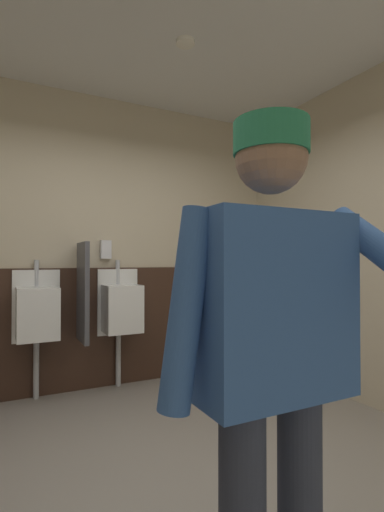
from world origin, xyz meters
The scene contains 9 objects.
ground_plane centered at (0.00, 0.00, -0.02)m, with size 4.54×4.39×0.04m, color gray.
wall_back centered at (0.00, 1.95, 1.43)m, with size 4.54×0.12×2.86m, color beige.
wainscot_band_back centered at (0.00, 1.88, 0.58)m, with size 3.94×0.03×1.16m, color #382319.
downlight_far centered at (0.40, 0.66, 2.85)m, with size 0.14×0.14×0.03m, color white.
urinal_left centered at (-0.52, 1.73, 0.78)m, with size 0.40×0.34×1.24m.
urinal_middle centered at (0.23, 1.73, 0.78)m, with size 0.40×0.34×1.24m.
privacy_divider_panel centered at (-0.15, 1.66, 0.95)m, with size 0.04×0.40×0.90m, color #4C4C51.
person centered at (-0.06, -0.89, 0.98)m, with size 0.71×0.60×1.66m.
soap_dispenser centered at (0.10, 1.85, 1.34)m, with size 0.10×0.07×0.18m, color silver.
Camera 1 is at (-0.80, -1.79, 1.22)m, focal length 26.15 mm.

